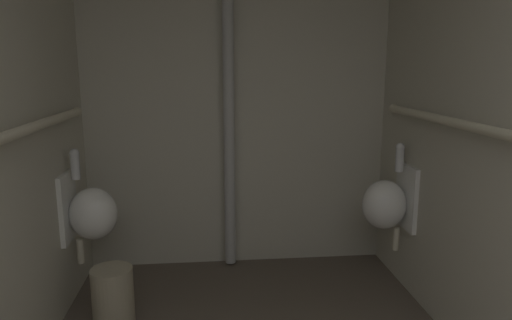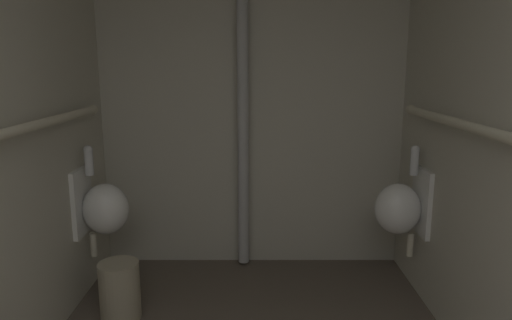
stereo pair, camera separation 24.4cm
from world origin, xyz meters
name	(u,v)px [view 2 (the right image)]	position (x,y,z in m)	size (l,w,h in m)	color
wall_back	(252,88)	(0.00, 3.71, 1.36)	(2.38, 0.06, 2.72)	beige
urinal_left_mid	(103,207)	(-0.98, 3.13, 0.61)	(0.32, 0.30, 0.76)	white
urinal_right_mid	(401,207)	(0.98, 3.14, 0.61)	(0.32, 0.30, 0.76)	white
standpipe_back_wall	(243,89)	(-0.07, 3.60, 1.36)	(0.08, 0.08, 2.67)	#B2B2B2
waste_bin	(120,291)	(-0.80, 2.81, 0.18)	(0.25, 0.25, 0.36)	#9E937A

